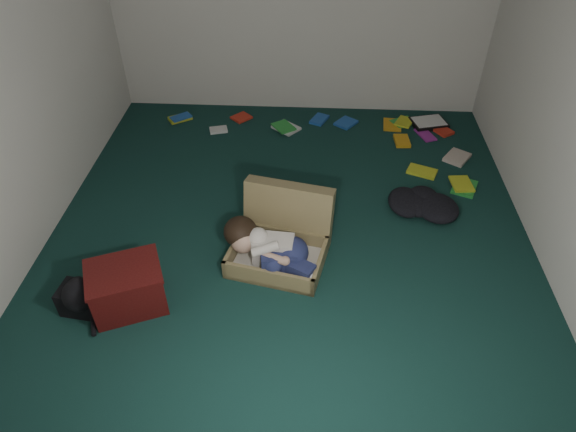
# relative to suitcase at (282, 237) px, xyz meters

# --- Properties ---
(floor) EXTENTS (4.50, 4.50, 0.00)m
(floor) POSITION_rel_suitcase_xyz_m (0.05, 0.19, -0.16)
(floor) COLOR #11312C
(floor) RESTS_ON ground
(wall_front) EXTENTS (4.50, 0.00, 4.50)m
(wall_front) POSITION_rel_suitcase_xyz_m (0.05, -2.06, 1.14)
(wall_front) COLOR silver
(wall_front) RESTS_ON ground
(wall_left) EXTENTS (0.00, 4.50, 4.50)m
(wall_left) POSITION_rel_suitcase_xyz_m (-1.95, 0.19, 1.14)
(wall_left) COLOR silver
(wall_left) RESTS_ON ground
(suitcase) EXTENTS (0.85, 0.84, 0.53)m
(suitcase) POSITION_rel_suitcase_xyz_m (0.00, 0.00, 0.00)
(suitcase) COLOR olive
(suitcase) RESTS_ON floor
(person) EXTENTS (0.74, 0.49, 0.33)m
(person) POSITION_rel_suitcase_xyz_m (-0.09, -0.17, 0.04)
(person) COLOR silver
(person) RESTS_ON suitcase
(maroon_bin) EXTENTS (0.62, 0.57, 0.35)m
(maroon_bin) POSITION_rel_suitcase_xyz_m (-1.06, -0.60, 0.02)
(maroon_bin) COLOR #450F0E
(maroon_bin) RESTS_ON floor
(backpack) EXTENTS (0.41, 0.35, 0.23)m
(backpack) POSITION_rel_suitcase_xyz_m (-1.37, -0.67, -0.04)
(backpack) COLOR black
(backpack) RESTS_ON floor
(clothing_pile) EXTENTS (0.47, 0.39, 0.14)m
(clothing_pile) POSITION_rel_suitcase_xyz_m (1.18, 0.64, -0.09)
(clothing_pile) COLOR black
(clothing_pile) RESTS_ON floor
(paper_tray) EXTENTS (0.43, 0.37, 0.05)m
(paper_tray) POSITION_rel_suitcase_xyz_m (1.49, 2.11, -0.13)
(paper_tray) COLOR black
(paper_tray) RESTS_ON floor
(book_scatter) EXTENTS (3.17, 1.46, 0.02)m
(book_scatter) POSITION_rel_suitcase_xyz_m (0.66, 1.83, -0.15)
(book_scatter) COLOR gold
(book_scatter) RESTS_ON floor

